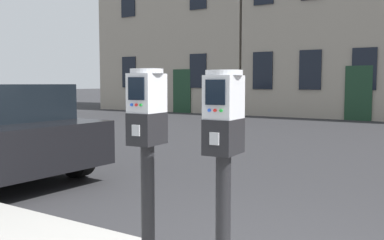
# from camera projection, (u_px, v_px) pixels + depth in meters

# --- Properties ---
(parking_meter_near_kerb) EXTENTS (0.23, 0.26, 1.39)m
(parking_meter_near_kerb) POSITION_uv_depth(u_px,v_px,m) (147.00, 135.00, 2.82)
(parking_meter_near_kerb) COLOR black
(parking_meter_near_kerb) RESTS_ON sidewalk_slab
(parking_meter_twin_adjacent) EXTENTS (0.23, 0.26, 1.37)m
(parking_meter_twin_adjacent) POSITION_uv_depth(u_px,v_px,m) (224.00, 144.00, 2.51)
(parking_meter_twin_adjacent) COLOR black
(parking_meter_twin_adjacent) RESTS_ON sidewalk_slab
(townhouse_grey_stucco) EXTENTS (8.54, 6.35, 10.97)m
(townhouse_grey_stucco) POSITION_uv_depth(u_px,v_px,m) (195.00, 10.00, 23.83)
(townhouse_grey_stucco) COLOR #9E9384
(townhouse_grey_stucco) RESTS_ON ground_plane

